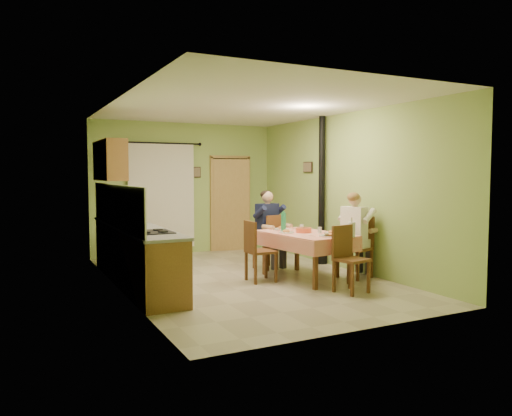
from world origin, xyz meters
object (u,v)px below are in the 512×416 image
chair_near (351,273)px  chair_left (260,263)px  chair_far (269,253)px  man_right (355,225)px  man_far (268,220)px  chair_right (355,260)px  dining_table (305,256)px  stove_flue (321,210)px

chair_near → chair_left: bearing=-67.1°
chair_near → chair_left: chair_left is taller
chair_far → man_right: bearing=-70.5°
chair_near → man_far: 2.24m
chair_right → chair_near: bearing=121.0°
chair_near → man_right: man_right is taller
dining_table → man_right: man_right is taller
chair_right → man_far: 1.73m
man_far → chair_far: bearing=-90.0°
dining_table → chair_near: 1.08m
chair_far → man_far: 0.59m
man_far → dining_table: bearing=-98.7°
dining_table → stove_flue: size_ratio=0.61×
stove_flue → dining_table: bearing=-134.1°
dining_table → chair_near: (0.09, -1.07, -0.09)m
chair_right → man_far: size_ratio=0.73×
chair_right → chair_left: size_ratio=1.04×
chair_far → chair_right: bearing=-70.0°
chair_near → chair_left: (-0.83, 1.25, 0.00)m
dining_table → chair_far: (-0.10, 1.07, -0.09)m
man_right → chair_near: bearing=121.4°
chair_left → man_far: (0.63, 0.90, 0.59)m
man_far → chair_right: bearing=-70.2°
chair_left → man_far: bearing=146.7°
chair_right → stove_flue: stove_flue is taller
dining_table → chair_far: bearing=89.0°
chair_near → stove_flue: (0.94, 2.13, 0.73)m
chair_left → man_far: man_far is taller
dining_table → man_right: 0.98m
man_right → stove_flue: stove_flue is taller
chair_near → chair_right: bearing=-142.5°
chair_far → chair_right: 1.62m
chair_right → chair_far: bearing=17.0°
chair_right → chair_left: 1.61m
chair_left → stove_flue: (1.77, 0.89, 0.73)m
chair_far → chair_left: 1.09m
dining_table → man_right: bearing=-25.5°
chair_left → stove_flue: size_ratio=0.35×
dining_table → man_far: (-0.11, 1.08, 0.50)m
man_far → chair_left: bearing=-139.4°
dining_table → chair_near: bearing=-91.5°
chair_near → man_far: (-0.20, 2.15, 0.59)m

